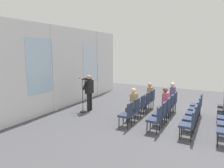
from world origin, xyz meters
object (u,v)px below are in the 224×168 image
chair_r0_c1 (134,108)px  audience_r0_c4 (149,94)px  chair_r0_c3 (146,101)px  chair_r1_c3 (170,104)px  chair_r0_c2 (140,104)px  chair_r1_c4 (173,100)px  speaker (89,90)px  chair_r1_c2 (166,108)px  chair_r0_c4 (150,98)px  mic_stand (83,105)px  chair_r1_c0 (156,118)px  audience_r1_c4 (171,95)px  chair_r2_c0 (189,123)px  audience_r1_c2 (164,102)px  audience_r3_c4 (224,102)px  chair_r2_c2 (194,112)px  chair_r2_c1 (192,117)px  chair_r2_c4 (198,103)px  chair_r2_c3 (196,107)px  chair_r0_c0 (127,113)px  chair_r1_c1 (161,112)px  audience_r0_c1 (133,103)px

chair_r0_c1 → audience_r0_c4: 2.07m
chair_r0_c3 → chair_r1_c3: bearing=-90.0°
chair_r0_c2 → chair_r1_c4: size_ratio=1.00×
speaker → chair_r1_c2: bearing=-85.2°
chair_r0_c3 → chair_r0_c4: bearing=0.0°
chair_r0_c3 → chair_r0_c4: same height
chair_r0_c4 → audience_r0_c4: (0.00, 0.08, 0.18)m
mic_stand → chair_r1_c0: 3.71m
chair_r1_c4 → audience_r1_c4: bearing=90.0°
chair_r0_c3 → chair_r2_c0: same height
mic_stand → chair_r2_c0: bearing=-98.9°
audience_r1_c2 → audience_r3_c4: 2.54m
audience_r0_c4 → chair_r2_c0: size_ratio=1.36×
audience_r3_c4 → chair_r0_c2: bearing=113.7°
audience_r0_c4 → chair_r1_c4: bearing=-90.0°
chair_r0_c2 → chair_r1_c0: same height
chair_r2_c2 → chair_r2_c0: bearing=180.0°
chair_r2_c1 → chair_r2_c4: bearing=0.0°
chair_r1_c4 → chair_r2_c2: size_ratio=1.00×
chair_r1_c2 → audience_r1_c2: 0.24m
chair_r2_c0 → chair_r0_c1: bearing=72.2°
chair_r0_c3 → audience_r1_c4: bearing=-55.2°
chair_r0_c3 → audience_r1_c2: (-0.69, -0.99, 0.22)m
chair_r2_c3 → chair_r0_c0: bearing=134.0°
chair_r1_c2 → chair_r2_c1: (-0.69, -1.07, 0.00)m
chair_r1_c0 → audience_r1_c4: 2.76m
chair_r2_c1 → chair_r2_c3: size_ratio=1.00×
chair_r0_c3 → chair_r1_c2: (-0.69, -1.07, 0.00)m
chair_r1_c0 → chair_r2_c4: size_ratio=1.00×
chair_r1_c1 → chair_r2_c0: same height
mic_stand → chair_r2_c3: size_ratio=1.65×
speaker → audience_r0_c4: bearing=-54.6°
chair_r0_c1 → audience_r1_c4: size_ratio=0.68×
audience_r1_c2 → audience_r1_c4: 1.38m
chair_r0_c2 → audience_r3_c4: size_ratio=0.72×
chair_r1_c3 → audience_r1_c4: (0.69, 0.08, 0.23)m
chair_r2_c1 → audience_r3_c4: bearing=-25.6°
chair_r2_c3 → audience_r3_c4: size_ratio=0.72×
chair_r0_c2 → chair_r2_c0: same height
chair_r1_c2 → chair_r2_c1: size_ratio=1.00×
audience_r1_c2 → audience_r1_c4: audience_r1_c4 is taller
audience_r0_c1 → chair_r0_c1: bearing=-90.0°
chair_r1_c0 → chair_r2_c2: (1.38, -1.07, 0.00)m
chair_r0_c2 → chair_r1_c3: size_ratio=1.00×
chair_r1_c3 → audience_r3_c4: 2.18m
chair_r0_c1 → chair_r2_c4: 2.97m
audience_r0_c1 → speaker: bearing=80.6°
chair_r0_c0 → chair_r0_c4: bearing=0.0°
chair_r0_c2 → audience_r0_c4: bearing=3.5°
chair_r1_c1 → chair_r2_c0: (-0.69, -1.07, 0.00)m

